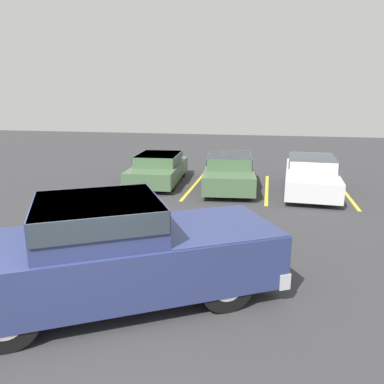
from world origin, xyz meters
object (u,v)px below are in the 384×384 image
pickup_truck (118,251)px  parked_sedan_b (229,170)px  parked_sedan_a (159,167)px  parked_sedan_c (311,173)px

pickup_truck → parked_sedan_b: 8.82m
pickup_truck → parked_sedan_a: size_ratio=1.32×
parked_sedan_a → parked_sedan_b: (2.89, -0.18, 0.05)m
pickup_truck → parked_sedan_c: pickup_truck is taller
parked_sedan_b → pickup_truck: bearing=-12.0°
parked_sedan_a → parked_sedan_b: size_ratio=0.91×
pickup_truck → parked_sedan_a: (-1.94, 8.95, -0.29)m
pickup_truck → parked_sedan_a: pickup_truck is taller
parked_sedan_b → parked_sedan_c: 3.03m
parked_sedan_c → parked_sedan_b: bearing=-89.5°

